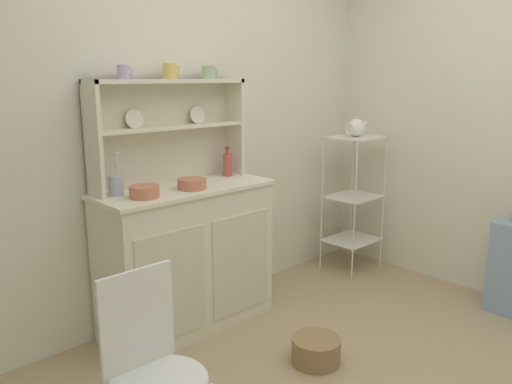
% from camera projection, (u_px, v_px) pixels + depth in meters
% --- Properties ---
extents(wall_back, '(3.84, 0.05, 2.50)m').
position_uv_depth(wall_back, '(193.00, 122.00, 3.28)').
color(wall_back, silver).
rests_on(wall_back, ground).
extents(hutch_cabinet, '(1.09, 0.45, 0.90)m').
position_uv_depth(hutch_cabinet, '(187.00, 256.00, 3.10)').
color(hutch_cabinet, silver).
rests_on(hutch_cabinet, ground).
extents(hutch_shelf_unit, '(1.02, 0.18, 0.63)m').
position_uv_depth(hutch_shelf_unit, '(167.00, 123.00, 3.04)').
color(hutch_shelf_unit, beige).
rests_on(hutch_shelf_unit, hutch_cabinet).
extents(bakers_rack, '(0.41, 0.33, 1.09)m').
position_uv_depth(bakers_rack, '(353.00, 191.00, 3.99)').
color(bakers_rack, silver).
rests_on(bakers_rack, ground).
extents(wire_chair, '(0.36, 0.36, 0.85)m').
position_uv_depth(wire_chair, '(150.00, 360.00, 1.86)').
color(wire_chair, white).
rests_on(wire_chair, ground).
extents(floor_basket, '(0.27, 0.27, 0.14)m').
position_uv_depth(floor_basket, '(316.00, 350.00, 2.77)').
color(floor_basket, '#93754C').
rests_on(floor_basket, ground).
extents(cup_lilac_0, '(0.08, 0.07, 0.08)m').
position_uv_depth(cup_lilac_0, '(123.00, 72.00, 2.74)').
color(cup_lilac_0, '#B79ECC').
rests_on(cup_lilac_0, hutch_shelf_unit).
extents(cup_gold_1, '(0.10, 0.08, 0.09)m').
position_uv_depth(cup_gold_1, '(170.00, 71.00, 2.94)').
color(cup_gold_1, '#DBB760').
rests_on(cup_gold_1, hutch_shelf_unit).
extents(cup_sage_2, '(0.09, 0.08, 0.08)m').
position_uv_depth(cup_sage_2, '(209.00, 72.00, 3.14)').
color(cup_sage_2, '#9EB78E').
rests_on(cup_sage_2, hutch_shelf_unit).
extents(bowl_mixing_large, '(0.16, 0.16, 0.06)m').
position_uv_depth(bowl_mixing_large, '(144.00, 192.00, 2.73)').
color(bowl_mixing_large, '#C67556').
rests_on(bowl_mixing_large, hutch_cabinet).
extents(bowl_floral_medium, '(0.17, 0.17, 0.06)m').
position_uv_depth(bowl_floral_medium, '(192.00, 184.00, 2.94)').
color(bowl_floral_medium, '#C67556').
rests_on(bowl_floral_medium, hutch_cabinet).
extents(jam_bottle, '(0.06, 0.06, 0.19)m').
position_uv_depth(jam_bottle, '(227.00, 164.00, 3.32)').
color(jam_bottle, '#B74C47').
rests_on(jam_bottle, hutch_cabinet).
extents(utensil_jar, '(0.08, 0.08, 0.25)m').
position_uv_depth(utensil_jar, '(116.00, 185.00, 2.78)').
color(utensil_jar, '#B2B7C6').
rests_on(utensil_jar, hutch_cabinet).
extents(porcelain_teapot, '(0.23, 0.14, 0.16)m').
position_uv_depth(porcelain_teapot, '(356.00, 128.00, 3.88)').
color(porcelain_teapot, white).
rests_on(porcelain_teapot, bakers_rack).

